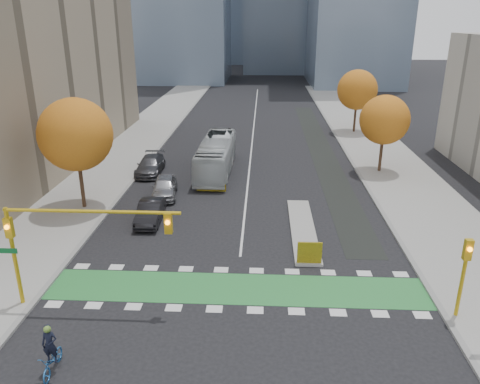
# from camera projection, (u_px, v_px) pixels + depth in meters

# --- Properties ---
(ground) EXTENTS (300.00, 300.00, 0.00)m
(ground) POSITION_uv_depth(u_px,v_px,m) (235.00, 305.00, 23.15)
(ground) COLOR black
(ground) RESTS_ON ground
(sidewalk_west) EXTENTS (7.00, 120.00, 0.15)m
(sidewalk_west) POSITION_uv_depth(u_px,v_px,m) (100.00, 174.00, 42.48)
(sidewalk_west) COLOR gray
(sidewalk_west) RESTS_ON ground
(sidewalk_east) EXTENTS (7.00, 120.00, 0.15)m
(sidewalk_east) POSITION_uv_depth(u_px,v_px,m) (401.00, 178.00, 41.21)
(sidewalk_east) COLOR gray
(sidewalk_east) RESTS_ON ground
(curb_west) EXTENTS (0.30, 120.00, 0.16)m
(curb_west) POSITION_uv_depth(u_px,v_px,m) (138.00, 174.00, 42.31)
(curb_west) COLOR gray
(curb_west) RESTS_ON ground
(curb_east) EXTENTS (0.30, 120.00, 0.16)m
(curb_east) POSITION_uv_depth(u_px,v_px,m) (361.00, 178.00, 41.38)
(curb_east) COLOR gray
(curb_east) RESTS_ON ground
(bike_crossing) EXTENTS (20.00, 3.00, 0.01)m
(bike_crossing) POSITION_uv_depth(u_px,v_px,m) (237.00, 288.00, 24.55)
(bike_crossing) COLOR #297D38
(bike_crossing) RESTS_ON ground
(centre_line) EXTENTS (0.15, 70.00, 0.01)m
(centre_line) POSITION_uv_depth(u_px,v_px,m) (254.00, 128.00, 60.59)
(centre_line) COLOR silver
(centre_line) RESTS_ON ground
(bike_lane_paint) EXTENTS (2.50, 50.00, 0.01)m
(bike_lane_paint) POSITION_uv_depth(u_px,v_px,m) (320.00, 149.00, 50.88)
(bike_lane_paint) COLOR black
(bike_lane_paint) RESTS_ON ground
(median_island) EXTENTS (1.60, 10.00, 0.16)m
(median_island) POSITION_uv_depth(u_px,v_px,m) (303.00, 229.00, 31.36)
(median_island) COLOR gray
(median_island) RESTS_ON ground
(hazard_board) EXTENTS (1.40, 0.12, 1.30)m
(hazard_board) POSITION_uv_depth(u_px,v_px,m) (310.00, 253.00, 26.61)
(hazard_board) COLOR yellow
(hazard_board) RESTS_ON median_island
(tree_west) EXTENTS (5.20, 5.20, 8.22)m
(tree_west) POSITION_uv_depth(u_px,v_px,m) (76.00, 135.00, 32.99)
(tree_west) COLOR #332114
(tree_west) RESTS_ON ground
(tree_east_near) EXTENTS (4.40, 4.40, 7.08)m
(tree_east_near) POSITION_uv_depth(u_px,v_px,m) (385.00, 120.00, 41.48)
(tree_east_near) COLOR #332114
(tree_east_near) RESTS_ON ground
(tree_east_far) EXTENTS (4.80, 4.80, 7.65)m
(tree_east_far) POSITION_uv_depth(u_px,v_px,m) (357.00, 90.00, 56.31)
(tree_east_far) COLOR #332114
(tree_east_far) RESTS_ON ground
(traffic_signal_west) EXTENTS (8.53, 0.56, 5.20)m
(traffic_signal_west) POSITION_uv_depth(u_px,v_px,m) (64.00, 232.00, 21.64)
(traffic_signal_west) COLOR #BF9914
(traffic_signal_west) RESTS_ON ground
(traffic_signal_east) EXTENTS (0.35, 0.43, 4.10)m
(traffic_signal_east) POSITION_uv_depth(u_px,v_px,m) (465.00, 267.00, 21.23)
(traffic_signal_east) COLOR #BF9914
(traffic_signal_east) RESTS_ON ground
(cyclist) EXTENTS (0.74, 1.90, 2.16)m
(cyclist) POSITION_uv_depth(u_px,v_px,m) (52.00, 357.00, 18.55)
(cyclist) COLOR #225C9D
(cyclist) RESTS_ON ground
(bus) EXTENTS (2.88, 11.38, 3.16)m
(bus) POSITION_uv_depth(u_px,v_px,m) (216.00, 156.00, 42.59)
(bus) COLOR #B9BFC1
(bus) RESTS_ON ground
(parked_car_a) EXTENTS (2.44, 4.82, 1.57)m
(parked_car_a) POSITION_uv_depth(u_px,v_px,m) (165.00, 187.00, 37.07)
(parked_car_a) COLOR #96979C
(parked_car_a) RESTS_ON ground
(parked_car_b) EXTENTS (1.73, 4.48, 1.46)m
(parked_car_b) POSITION_uv_depth(u_px,v_px,m) (150.00, 212.00, 32.41)
(parked_car_b) COLOR black
(parked_car_b) RESTS_ON ground
(parked_car_c) EXTENTS (2.31, 5.36, 1.54)m
(parked_car_c) POSITION_uv_depth(u_px,v_px,m) (150.00, 165.00, 42.60)
(parked_car_c) COLOR #46464B
(parked_car_c) RESTS_ON ground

